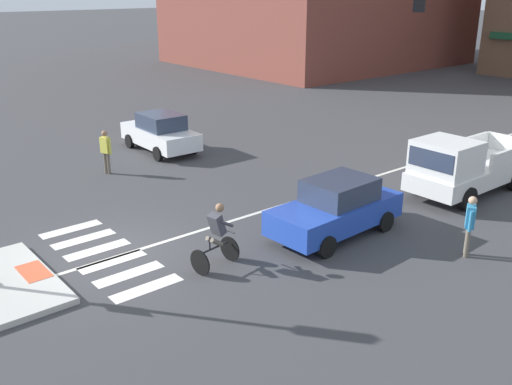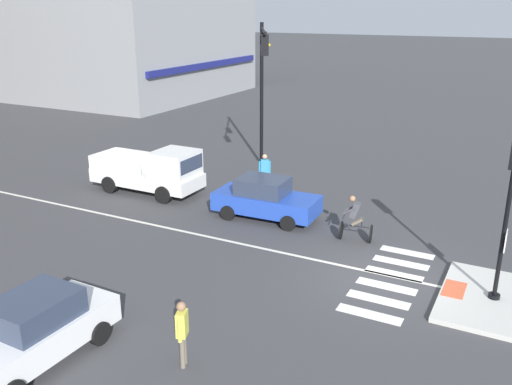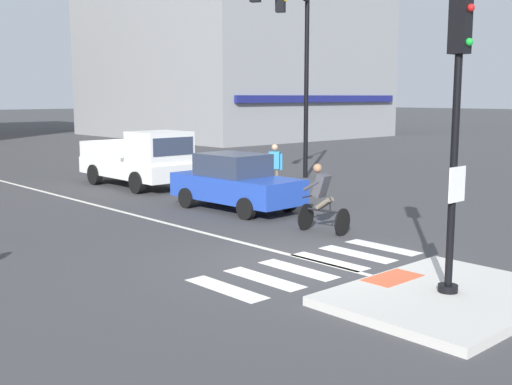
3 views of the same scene
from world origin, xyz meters
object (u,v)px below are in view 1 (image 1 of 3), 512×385
at_px(car_white_cross_left, 160,133).
at_px(cyclist, 217,235).
at_px(pedestrian_waiting_far_side, 470,221).
at_px(pickup_truck_white_eastbound_far, 464,167).
at_px(car_blue_eastbound_mid, 336,208).
at_px(pedestrian_at_curb_left, 106,149).

distance_m(car_white_cross_left, cyclist, 11.21).
distance_m(car_white_cross_left, pedestrian_waiting_far_side, 14.00).
bearing_deg(cyclist, pickup_truck_white_eastbound_far, 84.17).
height_order(pickup_truck_white_eastbound_far, cyclist, pickup_truck_white_eastbound_far).
xyz_separation_m(car_white_cross_left, pedestrian_waiting_far_side, (13.96, 0.97, 0.17)).
distance_m(car_blue_eastbound_mid, pedestrian_waiting_far_side, 3.56).
bearing_deg(car_white_cross_left, pedestrian_at_curb_left, -65.59).
bearing_deg(pickup_truck_white_eastbound_far, cyclist, -95.83).
bearing_deg(car_blue_eastbound_mid, pickup_truck_white_eastbound_far, 85.36).
height_order(pedestrian_at_curb_left, pedestrian_waiting_far_side, same).
bearing_deg(cyclist, pedestrian_waiting_far_side, 55.90).
relative_size(car_white_cross_left, cyclist, 2.46).
xyz_separation_m(car_white_cross_left, cyclist, (10.29, -4.45, 0.06)).
xyz_separation_m(pickup_truck_white_eastbound_far, pedestrian_waiting_far_side, (2.70, -4.09, 0.00)).
distance_m(cyclist, pedestrian_at_curb_left, 8.92).
relative_size(car_blue_eastbound_mid, cyclist, 2.48).
bearing_deg(pedestrian_at_curb_left, car_blue_eastbound_mid, 15.24).
bearing_deg(pedestrian_waiting_far_side, pickup_truck_white_eastbound_far, 123.47).
distance_m(car_white_cross_left, pickup_truck_white_eastbound_far, 12.34).
bearing_deg(cyclist, pedestrian_at_curb_left, 171.90).
bearing_deg(pickup_truck_white_eastbound_far, car_blue_eastbound_mid, -94.64).
relative_size(pickup_truck_white_eastbound_far, cyclist, 3.04).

